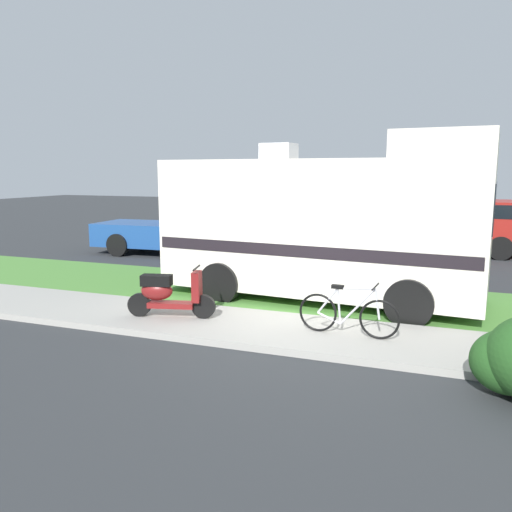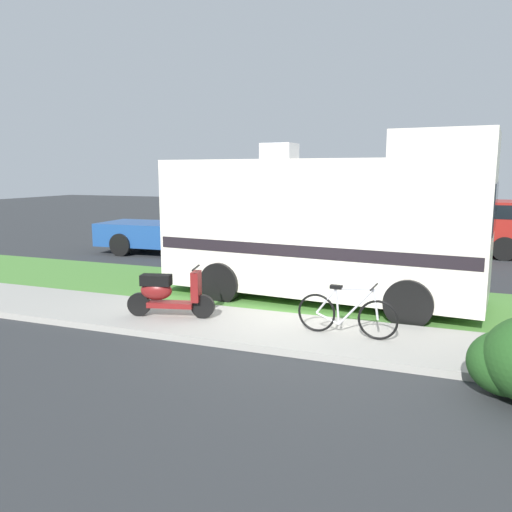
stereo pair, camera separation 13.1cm
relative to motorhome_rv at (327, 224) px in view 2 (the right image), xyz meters
The scene contains 8 objects.
ground_plane 2.20m from the motorhome_rv, 96.52° to the right, with size 80.00×80.00×0.00m, color #2D3033.
sidewalk 3.06m from the motorhome_rv, 93.50° to the right, with size 24.00×2.00×0.12m.
grass_strip 1.67m from the motorhome_rv, 143.08° to the left, with size 24.00×3.40×0.08m.
motorhome_rv is the anchor object (origin of this frame).
scooter 3.75m from the motorhome_rv, 131.52° to the right, with size 1.64×0.65×0.97m.
bicycle 3.01m from the motorhome_rv, 69.18° to the right, with size 1.69×0.52×0.88m.
pickup_truck_near 7.40m from the motorhome_rv, 142.17° to the left, with size 5.25×2.29×1.88m.
pickup_truck_far 8.78m from the motorhome_rv, 68.97° to the left, with size 5.13×2.36×1.84m.
Camera 2 is at (2.72, -9.43, 2.83)m, focal length 36.16 mm.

